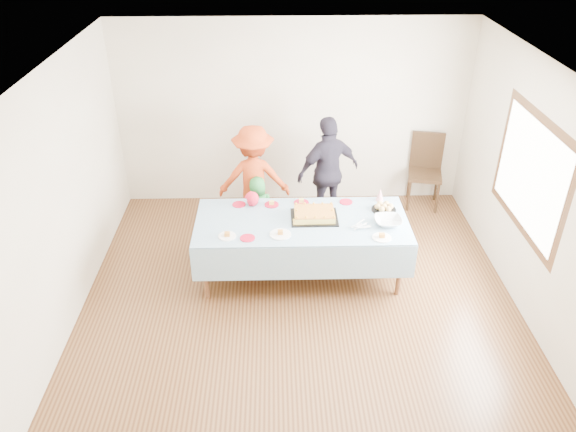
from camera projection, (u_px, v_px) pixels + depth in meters
name	position (u px, v px, depth m)	size (l,w,h in m)	color
ground	(299.00, 300.00, 6.56)	(5.00, 5.00, 0.00)	#482814
room_walls	(306.00, 162.00, 5.66)	(5.04, 5.04, 2.72)	beige
party_table	(302.00, 224.00, 6.62)	(2.50, 1.10, 0.78)	brown
birthday_cake	(314.00, 215.00, 6.62)	(0.55, 0.42, 0.10)	black
rolls_tray	(384.00, 207.00, 6.78)	(0.30, 0.30, 0.09)	black
punch_bowl	(388.00, 221.00, 6.50)	(0.32, 0.32, 0.08)	silver
party_hat	(380.00, 195.00, 6.97)	(0.10, 0.10, 0.16)	white
fork_pile	(362.00, 226.00, 6.43)	(0.24, 0.18, 0.07)	white
plate_red_far_a	(239.00, 204.00, 6.91)	(0.16, 0.16, 0.01)	red
plate_red_far_b	(272.00, 205.00, 6.90)	(0.18, 0.18, 0.01)	red
plate_red_far_c	(301.00, 203.00, 6.94)	(0.19, 0.19, 0.01)	red
plate_red_far_d	(346.00, 202.00, 6.96)	(0.16, 0.16, 0.01)	red
plate_red_near	(247.00, 238.00, 6.25)	(0.17, 0.17, 0.01)	red
plate_white_left	(227.00, 236.00, 6.29)	(0.20, 0.20, 0.01)	white
plate_white_mid	(280.00, 234.00, 6.32)	(0.25, 0.25, 0.01)	white
plate_white_right	(382.00, 238.00, 6.26)	(0.21, 0.21, 0.01)	white
dining_chair	(426.00, 166.00, 8.26)	(0.56, 0.56, 1.09)	black
toddler_left	(252.00, 225.00, 7.07)	(0.35, 0.23, 0.96)	red
toddler_mid	(258.00, 208.00, 7.51)	(0.44, 0.28, 0.89)	#297D37
toddler_right	(295.00, 225.00, 7.27)	(0.37, 0.28, 0.75)	#C9725D
adult_left	(254.00, 179.00, 7.59)	(0.97, 0.56, 1.50)	#BE3E17
adult_right	(328.00, 172.00, 7.67)	(0.93, 0.39, 1.58)	#282431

